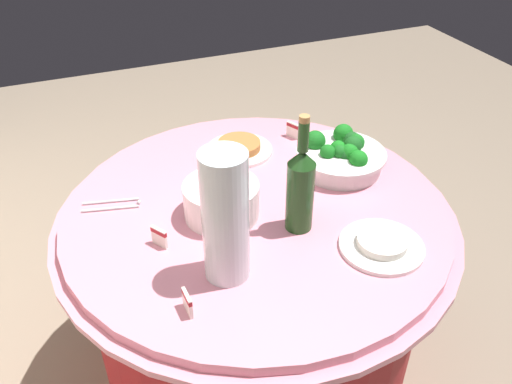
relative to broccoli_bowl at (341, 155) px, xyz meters
The scene contains 12 objects.
ground_plane 0.85m from the broccoli_bowl, 105.74° to the left, with size 6.00×6.00×0.00m, color gray.
buffet_table 0.53m from the broccoli_bowl, 105.74° to the left, with size 1.16×1.16×0.74m.
broccoli_bowl is the anchor object (origin of this frame).
plate_stack 0.44m from the broccoli_bowl, 102.36° to the left, with size 0.21×0.21×0.10m.
wine_bottle 0.34m from the broccoli_bowl, 131.01° to the left, with size 0.07×0.07×0.34m.
decorative_fruit_vase 0.60m from the broccoli_bowl, 122.81° to the left, with size 0.11×0.11×0.34m.
serving_tongs 0.71m from the broccoli_bowl, 84.81° to the left, with size 0.08×0.17×0.01m.
food_plate_rice 0.39m from the broccoli_bowl, 166.46° to the left, with size 0.22×0.22×0.03m.
food_plate_peanuts 0.34m from the broccoli_bowl, 51.24° to the left, with size 0.22×0.22×0.04m.
label_placard_front 0.24m from the broccoli_bowl, 13.65° to the left, with size 0.05×0.03×0.05m.
label_placard_mid 0.74m from the broccoli_bowl, 123.18° to the left, with size 0.05×0.01×0.05m.
label_placard_rear 0.64m from the broccoli_bowl, 104.12° to the left, with size 0.05×0.03×0.05m.
Camera 1 is at (-1.14, 0.46, 1.66)m, focal length 37.39 mm.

